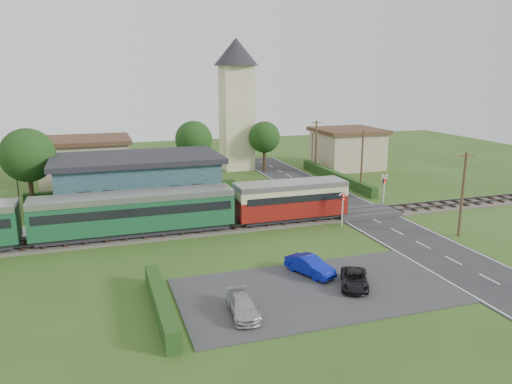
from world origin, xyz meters
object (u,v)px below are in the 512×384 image
object	(u,v)px
car_park_blue	(310,266)
station_building	(138,182)
church_tower	(236,94)
crossing_signal_far	(384,185)
equipment_hut	(47,214)
house_west	(85,160)
car_on_road	(310,184)
crossing_signal_near	(343,202)
car_park_silver	(243,306)
pedestrian_near	(241,201)
train	(94,215)
car_park_dark	(354,279)
house_east	(347,148)
pedestrian_far	(59,219)

from	to	relation	value
car_park_blue	station_building	bearing A→B (deg)	91.93
church_tower	crossing_signal_far	xyz separation A→B (m)	(8.60, -23.61, -8.08)
equipment_hut	crossing_signal_far	world-z (taller)	crossing_signal_far
house_west	car_park_blue	world-z (taller)	house_west
car_on_road	crossing_signal_near	bearing A→B (deg)	163.80
car_park_silver	pedestrian_near	xyz separation A→B (m)	(5.61, 19.11, 0.83)
train	pedestrian_near	bearing A→B (deg)	14.51
station_building	equipment_hut	bearing A→B (deg)	-144.08
car_on_road	car_park_blue	size ratio (longest dim) A/B	1.04
car_park_dark	equipment_hut	bearing A→B (deg)	163.60
station_building	crossing_signal_far	size ratio (longest dim) A/B	4.88
train	church_tower	distance (m)	33.37
train	house_east	xyz separation A→B (m)	(34.31, 22.00, 0.62)
car_on_road	car_park_silver	size ratio (longest dim) A/B	1.08
pedestrian_far	car_park_blue	bearing A→B (deg)	-132.72
car_park_dark	crossing_signal_near	bearing A→B (deg)	91.86
car_on_road	station_building	bearing A→B (deg)	92.00
car_on_road	car_park_blue	bearing A→B (deg)	151.95
car_on_road	pedestrian_far	bearing A→B (deg)	104.01
train	pedestrian_near	world-z (taller)	train
pedestrian_near	train	bearing A→B (deg)	-2.68
station_building	pedestrian_near	world-z (taller)	station_building
pedestrian_near	house_west	bearing A→B (deg)	-71.91
pedestrian_near	church_tower	bearing A→B (deg)	-122.39
equipment_hut	pedestrian_far	distance (m)	1.23
station_building	car_on_road	world-z (taller)	station_building
equipment_hut	car_on_road	bearing A→B (deg)	15.81
car_park_blue	pedestrian_near	size ratio (longest dim) A/B	1.88
car_park_silver	car_park_dark	bearing A→B (deg)	14.94
equipment_hut	car_park_dark	size ratio (longest dim) A/B	0.72
church_tower	car_park_dark	xyz separation A→B (m)	(-4.01, -40.32, -9.65)
car_on_road	car_park_blue	world-z (taller)	car_on_road
house_west	pedestrian_far	bearing A→B (deg)	-95.74
train	house_east	bearing A→B (deg)	32.67
equipment_hut	house_west	bearing A→B (deg)	81.38
equipment_hut	pedestrian_far	size ratio (longest dim) A/B	1.35
house_east	crossing_signal_far	size ratio (longest dim) A/B	2.69
house_east	crossing_signal_far	world-z (taller)	house_east
crossing_signal_far	car_park_blue	world-z (taller)	crossing_signal_far
house_west	house_east	size ratio (longest dim) A/B	1.23
car_park_blue	pedestrian_near	world-z (taller)	pedestrian_near
car_park_dark	pedestrian_near	size ratio (longest dim) A/B	1.80
station_building	pedestrian_near	size ratio (longest dim) A/B	8.16
house_west	house_east	xyz separation A→B (m)	(35.00, -1.00, 0.00)
train	pedestrian_far	distance (m)	3.79
crossing_signal_far	pedestrian_far	size ratio (longest dim) A/B	1.74
pedestrian_near	pedestrian_far	bearing A→B (deg)	-13.86
crossing_signal_far	car_park_silver	bearing A→B (deg)	-138.35
car_on_road	train	bearing A→B (deg)	111.08
car_on_road	car_park_blue	distance (m)	24.75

